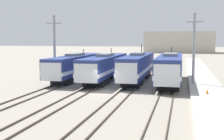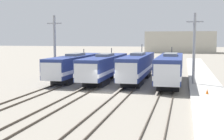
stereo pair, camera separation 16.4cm
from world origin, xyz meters
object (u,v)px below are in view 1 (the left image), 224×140
Objects in this scene: locomotive_far_right at (170,68)px; traffic_cone at (207,91)px; catenary_tower_left at (54,47)px; locomotive_center_left at (104,67)px; locomotive_center_right at (137,67)px; catenary_tower_right at (194,48)px; locomotive_far_left at (74,66)px.

traffic_cone is (4.22, -7.97, -1.58)m from locomotive_far_right.
catenary_tower_left is 17.01× the size of traffic_cone.
locomotive_center_left is at bearing 172.91° from locomotive_far_right.
locomotive_center_right is 8.41m from catenary_tower_right.
traffic_cone is at bearing -47.91° from locomotive_center_right.
locomotive_far_right is 1.91× the size of catenary_tower_right.
locomotive_center_left is at bearing 173.16° from catenary_tower_right.
locomotive_far_right is (9.32, -1.16, 0.10)m from locomotive_center_left.
catenary_tower_right reaches higher than traffic_cone.
locomotive_center_left is 1.03× the size of locomotive_far_right.
catenary_tower_left is 22.24m from traffic_cone.
locomotive_far_left is at bearing 173.51° from locomotive_far_right.
locomotive_center_right is (9.32, 0.27, 0.09)m from locomotive_far_left.
locomotive_center_left is 9.39m from locomotive_far_right.
catenary_tower_right is (19.22, 0.00, 0.00)m from catenary_tower_left.
catenary_tower_right reaches higher than locomotive_center_left.
locomotive_far_right is 4.04m from catenary_tower_right.
locomotive_center_left is at bearing -171.51° from locomotive_center_right.
traffic_cone is at bearing -27.73° from locomotive_far_left.
catenary_tower_left reaches higher than locomotive_center_right.
locomotive_far_right reaches higher than traffic_cone.
locomotive_far_right is at bearing 117.89° from traffic_cone.
locomotive_center_left reaches higher than traffic_cone.
catenary_tower_right is at bearing -15.84° from locomotive_center_right.
catenary_tower_right is at bearing 99.08° from traffic_cone.
locomotive_center_right is 12.07m from catenary_tower_left.
catenary_tower_left is (-2.25, -1.91, 2.80)m from locomotive_far_left.
locomotive_center_right reaches higher than locomotive_center_left.
locomotive_center_left is at bearing 145.99° from traffic_cone.
locomotive_center_right is 1.05× the size of locomotive_far_right.
locomotive_center_left is 16.40m from traffic_cone.
locomotive_center_left is 7.59m from catenary_tower_left.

